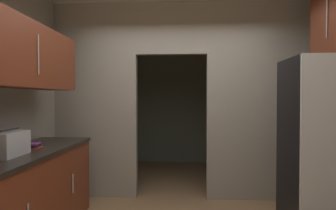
% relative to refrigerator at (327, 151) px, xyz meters
% --- Properties ---
extents(kitchen_partition, '(3.70, 0.12, 2.81)m').
position_rel_refrigerator_xyz_m(kitchen_partition, '(-1.42, 1.25, 0.58)').
color(kitchen_partition, '#9E998C').
rests_on(kitchen_partition, ground).
extents(adjoining_room_shell, '(3.70, 2.42, 2.81)m').
position_rel_refrigerator_xyz_m(adjoining_room_shell, '(-1.46, 2.95, 0.49)').
color(adjoining_room_shell, gray).
rests_on(adjoining_room_shell, ground).
extents(refrigerator, '(0.77, 0.71, 1.83)m').
position_rel_refrigerator_xyz_m(refrigerator, '(0.00, 0.00, 0.00)').
color(refrigerator, black).
rests_on(refrigerator, ground).
extents(lower_cabinet_run, '(0.66, 2.10, 0.93)m').
position_rel_refrigerator_xyz_m(lower_cabinet_run, '(-2.98, -0.25, -0.45)').
color(lower_cabinet_run, maroon).
rests_on(lower_cabinet_run, ground).
extents(upper_cabinet_counterside, '(0.36, 1.89, 0.63)m').
position_rel_refrigerator_xyz_m(upper_cabinet_counterside, '(-2.98, -0.25, 0.94)').
color(upper_cabinet_counterside, maroon).
extents(boombox, '(0.18, 0.37, 0.24)m').
position_rel_refrigerator_xyz_m(boombox, '(-2.95, -0.47, 0.12)').
color(boombox, '#B2B2B7').
rests_on(boombox, lower_cabinet_run).
extents(book_stack, '(0.13, 0.16, 0.05)m').
position_rel_refrigerator_xyz_m(book_stack, '(-2.95, -0.07, 0.04)').
color(book_stack, red).
rests_on(book_stack, lower_cabinet_run).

